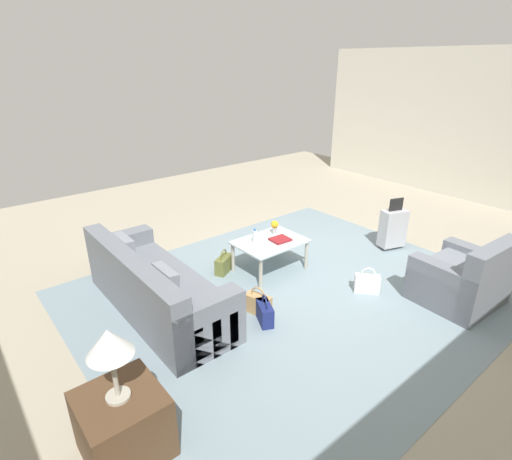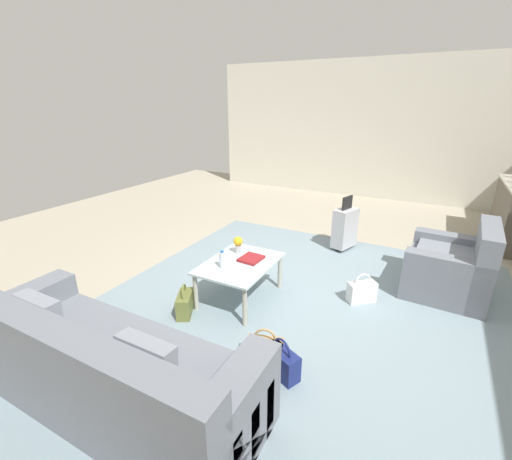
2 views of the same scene
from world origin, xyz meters
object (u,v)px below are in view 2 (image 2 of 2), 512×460
Objects in this scene: couch at (104,375)px; armchair at (454,270)px; handbag_tan at (265,351)px; handbag_olive at (185,304)px; water_bottle at (222,260)px; coffee_table at (240,267)px; suitcase_silver at (345,227)px; handbag_white at (362,291)px; handbag_navy at (282,362)px; coffee_table_book at (251,259)px; flower_vase at (238,243)px.

couch is 2.27× the size of armchair.
handbag_tan and handbag_olive have the same top height.
armchair is 5.07× the size of water_bottle.
armchair reaches higher than couch.
coffee_table is 1.14m from handbag_tan.
water_bottle is (1.50, -2.27, 0.25)m from armchair.
handbag_white is (1.42, 0.57, -0.23)m from suitcase_silver.
handbag_navy is (-0.90, 1.02, -0.17)m from couch.
flower_vase reaches higher than coffee_table_book.
handbag_tan is at bearing 39.97° from flower_vase.
couch is 6.55× the size of handbag_white.
handbag_navy is 1.00× the size of handbag_white.
flower_vase is (-2.01, -0.05, 0.28)m from couch.
coffee_table is 0.16m from coffee_table_book.
water_bottle is at bearing 6.79° from flower_vase.
handbag_white is (-1.41, 0.54, 0.00)m from handbag_tan.
suitcase_silver reaches higher than water_bottle.
armchair is 1.07× the size of coffee_table.
coffee_table_book is at bearing 146.77° from handbag_olive.
couch reaches higher than coffee_table.
armchair is 1.22× the size of suitcase_silver.
coffee_table is 4.74× the size of water_bottle.
armchair is 1.63m from suitcase_silver.
suitcase_silver is 2.84m from handbag_tan.
suitcase_silver is at bearing -158.18° from handbag_white.
water_bottle is at bearing -60.18° from handbag_white.
couch is at bearing -36.39° from armchair.
water_bottle is at bearing -56.64° from armchair.
couch reaches higher than handbag_tan.
handbag_navy is (2.89, 0.22, -0.23)m from suitcase_silver.
couch is at bearing -11.93° from suitcase_silver.
handbag_navy is (0.89, 0.92, -0.27)m from coffee_table.
water_bottle reaches higher than handbag_tan.
coffee_table_book reaches higher than handbag_olive.
coffee_table reaches higher than handbag_tan.
handbag_olive is at bearing -167.87° from couch.
suitcase_silver reaches higher than flower_vase.
coffee_table is at bearing -29.69° from coffee_table_book.
coffee_table is (1.30, -2.17, 0.10)m from armchair.
coffee_table is at bearing -65.27° from handbag_white.
coffee_table_book is 1.28× the size of flower_vase.
flower_vase is 0.57× the size of handbag_navy.
handbag_white is (-0.78, 1.37, -0.43)m from water_bottle.
coffee_table is at bearing -59.18° from armchair.
coffee_table is at bearing -19.29° from suitcase_silver.
couch reaches higher than flower_vase.
handbag_navy is at bearing 45.98° from coffee_table.
couch is 3.87m from suitcase_silver.
armchair is at bearing 128.22° from handbag_white.
handbag_olive is at bearing -53.83° from armchair.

